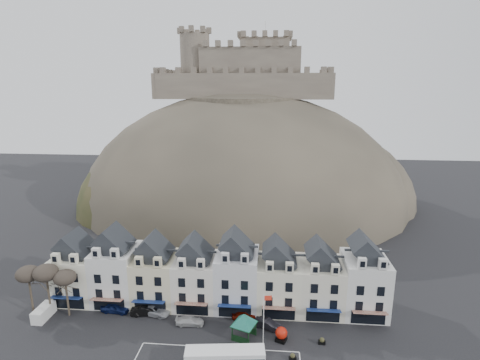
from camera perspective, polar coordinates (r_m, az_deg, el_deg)
name	(u,v)px	position (r m, az deg, el deg)	size (l,w,h in m)	color
townhouse_terrace	(218,274)	(63.76, -3.44, -14.17)	(54.40, 9.35, 11.80)	white
castle_hill	(246,206)	(114.37, 0.98, -3.94)	(100.00, 76.00, 68.00)	#39352C
castle	(246,70)	(115.89, 0.94, 16.41)	(50.20, 22.20, 22.00)	brown
tree_left_far	(28,274)	(68.85, -29.60, -12.39)	(3.61, 3.61, 8.24)	#372D23
tree_left_mid	(46,273)	(67.11, -27.47, -12.48)	(3.78, 3.78, 8.64)	#372D23
tree_left_near	(65,278)	(65.91, -25.14, -13.36)	(3.43, 3.43, 7.84)	#372D23
bus	(225,358)	(53.16, -2.30, -25.49)	(10.43, 3.49, 2.89)	#262628
bus_shelter	(244,319)	(57.14, 0.62, -20.47)	(5.78, 5.78, 3.93)	black
red_buoy	(281,334)	(58.07, 6.31, -22.30)	(1.86, 1.86, 2.14)	black
flagpole	(264,316)	(55.16, 3.72, -20.02)	(1.15, 0.25, 7.98)	silver
white_van	(44,312)	(69.57, -27.74, -17.43)	(1.82, 4.14, 1.89)	white
planter_west	(293,357)	(55.59, 8.02, -25.11)	(1.02, 0.72, 0.93)	black
planter_east	(322,341)	(58.72, 12.37, -22.84)	(1.03, 0.71, 1.01)	black
car_navy	(115,308)	(66.85, -18.46, -17.96)	(1.85, 4.60, 1.57)	#0D1641
car_black	(146,310)	(64.89, -14.10, -18.68)	(1.67, 4.78, 1.57)	black
car_silver	(154,310)	(64.78, -12.96, -18.72)	(2.47, 5.27, 1.49)	#A7A9AF
car_white	(190,321)	(61.56, -7.66, -20.52)	(1.74, 4.29, 1.24)	silver
car_maroon	(244,315)	(62.33, 0.57, -19.88)	(1.51, 3.75, 1.28)	#590E05
car_charcoal	(267,324)	(60.44, 4.21, -21.06)	(1.50, 4.29, 1.41)	black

